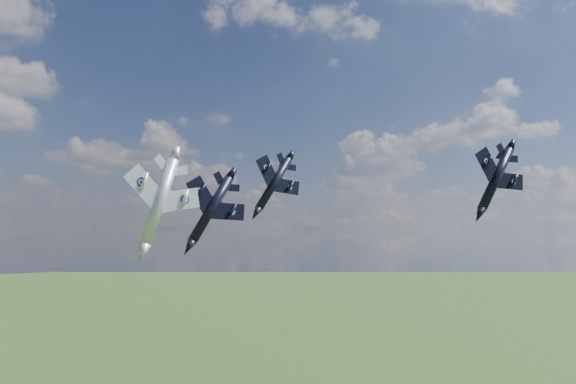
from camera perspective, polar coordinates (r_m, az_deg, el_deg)
jet_lead_navy at (r=75.11m, az=-7.80°, el=-1.71°), size 12.53×15.35×7.35m
jet_right_navy at (r=81.83m, az=20.37°, el=1.29°), size 13.13×15.54×7.21m
jet_high_navy at (r=96.62m, az=-1.43°, el=0.90°), size 12.13×15.80×8.35m
jet_left_silver at (r=71.13m, az=-12.91°, el=-0.90°), size 12.04×15.77×6.49m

